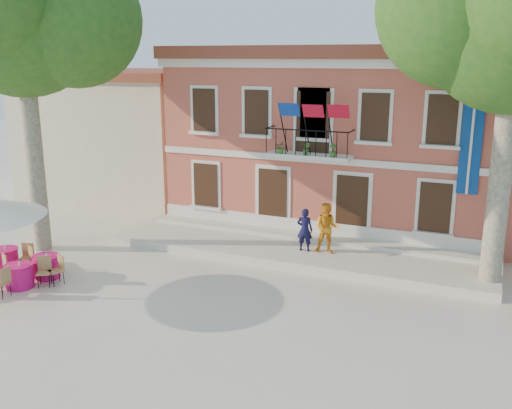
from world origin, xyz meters
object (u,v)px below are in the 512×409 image
object	(u,v)px
pedestrian_navy	(305,230)
cafe_table_1	(46,266)
plane_tree_west	(20,13)
cafe_table_3	(19,275)
pedestrian_orange	(327,228)
cafe_table_2	(5,258)

from	to	relation	value
pedestrian_navy	cafe_table_1	bearing A→B (deg)	31.04
pedestrian_navy	cafe_table_1	distance (m)	8.87
plane_tree_west	cafe_table_3	world-z (taller)	plane_tree_west
plane_tree_west	pedestrian_orange	distance (m)	12.95
plane_tree_west	pedestrian_navy	world-z (taller)	plane_tree_west
pedestrian_orange	cafe_table_2	xyz separation A→B (m)	(-9.76, -5.23, -0.78)
cafe_table_1	cafe_table_2	xyz separation A→B (m)	(-1.78, -0.03, 0.01)
pedestrian_orange	cafe_table_2	bearing A→B (deg)	-159.66
cafe_table_2	pedestrian_navy	bearing A→B (deg)	29.99
plane_tree_west	cafe_table_2	world-z (taller)	plane_tree_west
plane_tree_west	cafe_table_2	distance (m)	8.43
cafe_table_1	pedestrian_navy	bearing A→B (deg)	35.59
pedestrian_orange	plane_tree_west	bearing A→B (deg)	-171.76
pedestrian_navy	pedestrian_orange	distance (m)	0.80
pedestrian_orange	cafe_table_3	bearing A→B (deg)	-150.77
cafe_table_3	cafe_table_1	bearing A→B (deg)	78.90
pedestrian_navy	pedestrian_orange	world-z (taller)	pedestrian_orange
cafe_table_1	cafe_table_2	world-z (taller)	same
cafe_table_1	cafe_table_2	bearing A→B (deg)	-179.06
pedestrian_navy	cafe_table_1	world-z (taller)	pedestrian_navy
pedestrian_navy	cafe_table_3	world-z (taller)	pedestrian_navy
plane_tree_west	cafe_table_2	xyz separation A→B (m)	(0.50, -2.27, -8.10)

